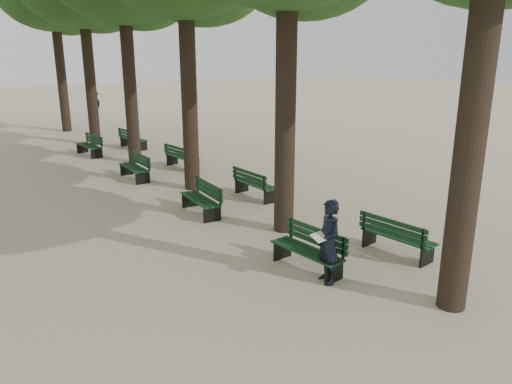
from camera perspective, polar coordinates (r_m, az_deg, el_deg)
ground at (r=10.33m, az=7.15°, el=-10.78°), size 120.00×120.00×0.00m
bench_left_0 at (r=10.95m, az=5.83°, el=-7.51°), size 0.70×1.84×0.92m
bench_left_1 at (r=14.52m, az=-6.35°, el=-1.49°), size 0.74×1.85×0.92m
bench_left_2 at (r=18.78m, az=-13.72°, el=2.23°), size 0.62×1.81×0.92m
bench_left_3 at (r=23.53m, az=-18.52°, el=4.62°), size 0.72×1.84×0.92m
bench_right_0 at (r=12.13m, az=15.83°, el=-5.67°), size 0.73×1.84×0.92m
bench_right_1 at (r=16.02m, az=-0.02°, el=0.31°), size 0.60×1.81×0.92m
bench_right_2 at (r=20.19m, az=-8.38°, el=3.48°), size 0.74×1.85×0.92m
bench_right_3 at (r=24.68m, az=-13.82°, el=5.51°), size 0.80×1.86×0.92m
man_with_map at (r=10.22m, az=8.28°, el=-5.66°), size 0.69×0.77×1.77m
pedestrian_b at (r=37.14m, az=-17.90°, el=9.60°), size 0.52×1.17×1.75m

